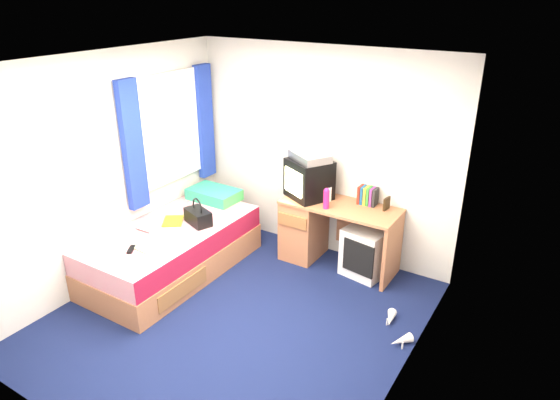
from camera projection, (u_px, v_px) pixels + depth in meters
The scene contains 20 objects.
ground at pixel (236, 317), 4.83m from camera, with size 3.40×3.40×0.00m, color #0C1438.
room_shell at pixel (230, 177), 4.26m from camera, with size 3.40×3.40×3.40m.
bed at pixel (173, 250), 5.51m from camera, with size 1.01×2.00×0.54m.
pillow at pixel (214, 194), 6.10m from camera, with size 0.61×0.39×0.13m, color teal.
desk at pixel (318, 227), 5.73m from camera, with size 1.30×0.55×0.75m.
storage_cube at pixel (366, 251), 5.48m from camera, with size 0.44×0.44×0.55m, color silver.
crt_tv at pixel (309, 179), 5.57m from camera, with size 0.58×0.57×0.44m.
vcr at pixel (310, 156), 5.47m from camera, with size 0.44×0.32×0.08m, color #ACACAE.
book_row at pixel (368, 196), 5.43m from camera, with size 0.20×0.13×0.20m.
picture_frame at pixel (387, 204), 5.31m from camera, with size 0.02×0.12×0.14m, color black.
pink_water_bottle at pixel (326, 199), 5.33m from camera, with size 0.07×0.07×0.21m, color #E2206D.
aerosol_can at pixel (329, 194), 5.52m from camera, with size 0.05×0.05×0.16m, color silver.
handbag at pixel (198, 216), 5.47m from camera, with size 0.37×0.29×0.30m.
towel at pixel (169, 239), 5.06m from camera, with size 0.27×0.23×0.09m, color silver.
magazine at pixel (173, 221), 5.55m from camera, with size 0.21×0.28×0.01m, color yellow.
water_bottle at pixel (145, 228), 5.33m from camera, with size 0.07×0.07×0.20m, color white.
colour_swatch_fan at pixel (141, 250), 4.95m from camera, with size 0.22×0.06×0.01m, color gold.
remote_control at pixel (131, 249), 4.95m from camera, with size 0.05×0.16×0.02m, color black.
window_assembly at pixel (170, 131), 5.72m from camera, with size 0.11×1.42×1.40m.
white_heels at pixel (395, 329), 4.60m from camera, with size 0.36×0.49×0.09m.
Camera 1 is at (2.47, -3.16, 2.95)m, focal length 32.00 mm.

